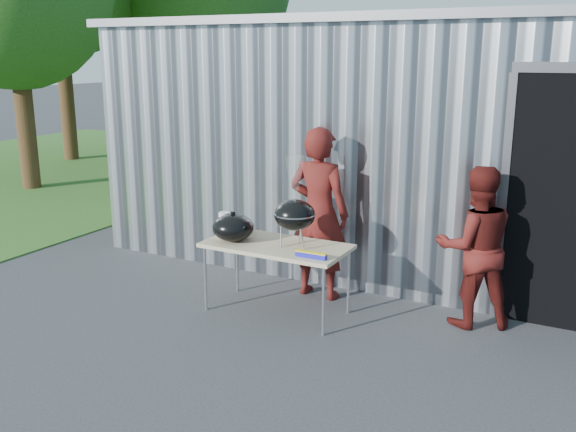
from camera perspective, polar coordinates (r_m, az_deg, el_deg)
The scene contains 11 objects.
ground at distance 6.34m, azimuth -4.14°, elevation -10.72°, with size 80.00×80.00×0.00m, color #303033.
building at distance 9.75m, azimuth 14.99°, elevation 7.13°, with size 8.20×6.20×3.10m.
grass_patch at distance 16.46m, azimuth -19.96°, elevation 4.15°, with size 10.00×12.00×0.02m, color #2D591E.
folding_table at distance 6.68m, azimuth -1.03°, elevation -2.84°, with size 1.50×0.75×0.75m.
kettle_grill at distance 6.48m, azimuth 0.59°, elevation 0.85°, with size 0.43×0.43×0.93m.
grill_lid at distance 6.78m, azimuth -4.90°, elevation -1.02°, with size 0.44×0.44×0.32m.
paper_towels at distance 6.90m, azimuth -5.66°, elevation -0.80°, with size 0.12×0.12×0.28m, color white.
white_tub at distance 7.12m, azimuth -3.98°, elevation -1.02°, with size 0.20×0.15×0.10m, color white.
foil_box at distance 6.22m, azimuth 2.07°, elevation -3.48°, with size 0.32×0.05×0.06m.
person_cook at distance 7.08m, azimuth 2.76°, elevation 0.25°, with size 0.70×0.46×1.92m, color #511511.
person_bystander at distance 6.61m, azimuth 16.30°, elevation -2.66°, with size 0.79×0.62×1.63m, color #511511.
Camera 1 is at (3.08, -4.85, 2.69)m, focal length 40.00 mm.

